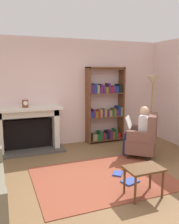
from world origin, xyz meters
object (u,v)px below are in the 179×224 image
Objects in this scene: armchair_reading at (144,138)px; floor_lamp at (153,86)px; fireplace at (28,127)px; bookshelf at (105,107)px; seated_reader at (139,129)px; side_table at (144,172)px; mantel_clock at (25,104)px.

armchair_reading is 0.54× the size of floor_lamp.
fireplace is 0.80× the size of bookshelf.
bookshelf is 1.37m from seated_reader.
seated_reader is 1.41m from floor_lamp.
fireplace is 2.70m from armchair_reading.
armchair_reading is at bearing -133.40° from floor_lamp.
bookshelf reaches higher than floor_lamp.
fireplace is at bearing -179.07° from bookshelf.
side_table is at bearing -127.77° from floor_lamp.
mantel_clock is at bearing -119.61° from fireplace.
floor_lamp is (1.05, -0.61, 0.56)m from bookshelf.
floor_lamp reaches higher than side_table.
bookshelf is 3.58× the size of side_table.
mantel_clock reaches higher than armchair_reading.
mantel_clock is 2.64m from seated_reader.
bookshelf reaches higher than seated_reader.
fireplace is 0.90× the size of floor_lamp.
bookshelf is 2.06× the size of armchair_reading.
floor_lamp is (3.13, -0.47, 0.36)m from mantel_clock.
mantel_clock is 2.80m from armchair_reading.
side_table is at bearing -64.12° from fireplace.
floor_lamp is at bearing -8.62° from mantel_clock.
seated_reader is at bearing -139.59° from floor_lamp.
fireplace is 9.16× the size of mantel_clock.
side_table is at bearing -103.34° from bookshelf.
seated_reader is at bearing -27.14° from mantel_clock.
mantel_clock is 0.10× the size of floor_lamp.
bookshelf reaches higher than side_table.
side_table is (1.35, -2.79, -0.18)m from fireplace.
seated_reader is (2.30, -1.18, -0.54)m from mantel_clock.
fireplace is at bearing 60.39° from mantel_clock.
bookshelf is at bearing -130.28° from seated_reader.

